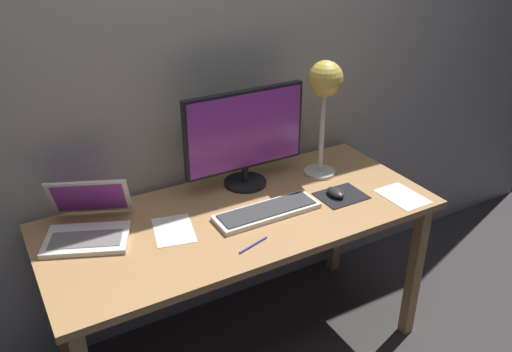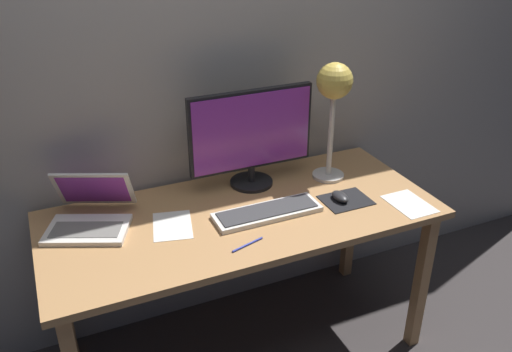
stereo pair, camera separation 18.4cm
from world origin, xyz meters
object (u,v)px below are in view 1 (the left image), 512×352
Objects in this scene: mouse at (336,192)px; pen at (253,245)px; keyboard_main at (267,211)px; desk_lamp at (325,89)px; laptop at (88,219)px; monitor at (245,135)px.

pen is (-0.49, -0.15, -0.02)m from mouse.
desk_lamp is (0.40, 0.19, 0.40)m from keyboard_main.
mouse is (0.33, -0.02, 0.01)m from keyboard_main.
desk_lamp is at bearing 25.59° from keyboard_main.
keyboard_main is at bearing 46.75° from pen.
desk_lamp reaches higher than laptop.
laptop is 1.01m from mouse.
monitor is 0.36m from keyboard_main.
pen is (-0.21, -0.44, -0.24)m from monitor.
mouse is (0.28, -0.29, -0.22)m from monitor.
mouse is (-0.07, -0.21, -0.39)m from desk_lamp.
monitor is 0.73m from laptop.
keyboard_main is at bearing 176.23° from mouse.
laptop is 1.11m from desk_lamp.
laptop is 4.14× the size of mouse.
keyboard_main is (-0.05, -0.27, -0.23)m from monitor.
keyboard_main is at bearing -154.41° from desk_lamp.
monitor is at bearing 80.08° from keyboard_main.
monitor reaches higher than pen.
desk_lamp is 0.77m from pen.
monitor is at bearing 64.85° from pen.
laptop is (-0.70, -0.05, -0.18)m from monitor.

